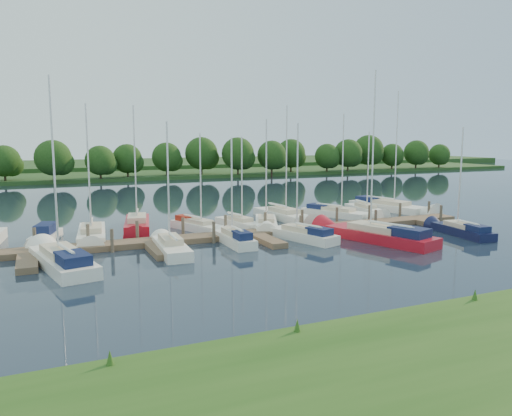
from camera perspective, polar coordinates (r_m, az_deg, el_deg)
name	(u,v)px	position (r m, az deg, el deg)	size (l,w,h in m)	color
ground	(302,259)	(32.06, 5.27, -5.80)	(260.00, 260.00, 0.00)	#182131
dock	(256,235)	(38.41, -0.04, -3.12)	(40.00, 6.00, 0.40)	brown
mooring_pilings	(250,228)	(39.35, -0.70, -2.25)	(38.24, 2.84, 2.00)	#473D33
far_shore	(119,174)	(103.54, -15.37, 3.78)	(180.00, 30.00, 0.60)	#1E3F18
distant_hill	(103,165)	(128.25, -17.06, 4.69)	(220.00, 40.00, 1.40)	#305324
treeline	(147,156)	(91.22, -12.33, 5.79)	(146.87, 8.54, 8.30)	#38281C
motorboat	(45,237)	(40.07, -22.94, -3.08)	(2.57, 5.05, 1.66)	white
sailboat_n_2	(92,236)	(39.65, -18.25, -3.07)	(2.75, 8.31, 10.51)	white
sailboat_n_3	(137,226)	(42.81, -13.41, -2.05)	(3.31, 8.32, 10.65)	#B0101D
sailboat_n_4	(199,227)	(41.44, -6.59, -2.18)	(3.40, 6.40, 8.35)	white
sailboat_n_5	(241,225)	(42.58, -1.78, -1.91)	(2.60, 6.26, 8.02)	white
sailboat_n_6	(266,224)	(42.67, 1.16, -1.89)	(4.20, 7.32, 9.45)	white
sailboat_n_7	(285,217)	(46.83, 3.28, -0.99)	(2.83, 8.68, 10.93)	white
sailboat_n_8	(338,214)	(48.93, 9.36, -0.65)	(4.80, 7.86, 10.17)	white
sailboat_n_9	(366,211)	(51.73, 12.42, -0.29)	(2.25, 6.68, 8.51)	white
sailboat_n_10	(391,208)	(54.19, 15.13, 0.04)	(4.41, 10.20, 12.71)	white
sailboat_s_0	(61,262)	(32.07, -21.36, -5.72)	(3.74, 9.26, 11.68)	white
sailboat_s_1	(171,248)	(34.04, -9.74, -4.57)	(1.99, 7.02, 9.13)	white
sailboat_s_2	(234,240)	(36.16, -2.53, -3.63)	(1.48, 6.07, 8.04)	white
sailboat_s_3	(300,236)	(37.72, 5.11, -3.17)	(3.39, 7.02, 9.07)	white
sailboat_s_4	(376,236)	(38.26, 13.51, -3.18)	(4.89, 10.21, 12.92)	#B0101D
sailboat_s_5	(460,231)	(42.65, 22.33, -2.45)	(2.35, 6.91, 8.80)	#101436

